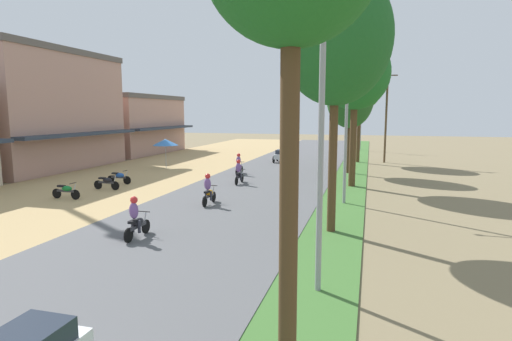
{
  "coord_description": "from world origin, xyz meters",
  "views": [
    {
      "loc": [
        7.03,
        -2.57,
        4.87
      ],
      "look_at": [
        0.98,
        19.42,
        1.67
      ],
      "focal_mm": 29.12,
      "sensor_mm": 36.0,
      "label": 1
    }
  ],
  "objects_px": {
    "streetlamp_near": "(321,121)",
    "car_sedan_silver": "(281,155)",
    "parked_motorbike_third": "(119,177)",
    "median_tree_fourth": "(350,98)",
    "motorbike_ahead_second": "(136,219)",
    "parked_motorbike_nearest": "(66,190)",
    "median_tree_fifth": "(360,88)",
    "median_tree_second": "(336,38)",
    "motorbike_ahead_third": "(209,190)",
    "streetlamp_mid": "(346,119)",
    "parked_motorbike_second": "(107,182)",
    "utility_pole_near": "(386,115)",
    "streetlamp_far": "(361,115)",
    "motorbike_ahead_fourth": "(239,172)",
    "median_tree_third": "(355,73)",
    "vendor_umbrella": "(165,142)",
    "motorbike_ahead_fifth": "(239,165)"
  },
  "relations": [
    {
      "from": "streetlamp_mid",
      "to": "motorbike_ahead_second",
      "type": "height_order",
      "value": "streetlamp_mid"
    },
    {
      "from": "parked_motorbike_second",
      "to": "streetlamp_mid",
      "type": "xyz_separation_m",
      "value": [
        14.59,
        0.03,
        3.95
      ]
    },
    {
      "from": "parked_motorbike_nearest",
      "to": "median_tree_fifth",
      "type": "height_order",
      "value": "median_tree_fifth"
    },
    {
      "from": "median_tree_fourth",
      "to": "motorbike_ahead_second",
      "type": "distance_m",
      "value": 21.85
    },
    {
      "from": "parked_motorbike_nearest",
      "to": "median_tree_second",
      "type": "bearing_deg",
      "value": -9.32
    },
    {
      "from": "median_tree_fifth",
      "to": "motorbike_ahead_fifth",
      "type": "height_order",
      "value": "median_tree_fifth"
    },
    {
      "from": "parked_motorbike_nearest",
      "to": "motorbike_ahead_third",
      "type": "relative_size",
      "value": 1.0
    },
    {
      "from": "parked_motorbike_second",
      "to": "utility_pole_near",
      "type": "distance_m",
      "value": 26.76
    },
    {
      "from": "streetlamp_mid",
      "to": "motorbike_ahead_fifth",
      "type": "distance_m",
      "value": 12.36
    },
    {
      "from": "streetlamp_near",
      "to": "car_sedan_silver",
      "type": "xyz_separation_m",
      "value": [
        -7.11,
        28.51,
        -3.92
      ]
    },
    {
      "from": "median_tree_fourth",
      "to": "streetlamp_mid",
      "type": "relative_size",
      "value": 1.08
    },
    {
      "from": "motorbike_ahead_fifth",
      "to": "utility_pole_near",
      "type": "bearing_deg",
      "value": 46.69
    },
    {
      "from": "streetlamp_mid",
      "to": "motorbike_ahead_third",
      "type": "bearing_deg",
      "value": -160.63
    },
    {
      "from": "parked_motorbike_third",
      "to": "motorbike_ahead_third",
      "type": "bearing_deg",
      "value": -28.08
    },
    {
      "from": "streetlamp_far",
      "to": "car_sedan_silver",
      "type": "relative_size",
      "value": 3.49
    },
    {
      "from": "parked_motorbike_third",
      "to": "motorbike_ahead_third",
      "type": "relative_size",
      "value": 1.0
    },
    {
      "from": "streetlamp_near",
      "to": "motorbike_ahead_fourth",
      "type": "distance_m",
      "value": 17.57
    },
    {
      "from": "median_tree_fourth",
      "to": "motorbike_ahead_second",
      "type": "xyz_separation_m",
      "value": [
        -6.88,
        -20.09,
        -5.13
      ]
    },
    {
      "from": "motorbike_ahead_third",
      "to": "parked_motorbike_nearest",
      "type": "bearing_deg",
      "value": -175.08
    },
    {
      "from": "streetlamp_far",
      "to": "motorbike_ahead_fourth",
      "type": "xyz_separation_m",
      "value": [
        -7.23,
        -28.56,
        -3.75
      ]
    },
    {
      "from": "car_sedan_silver",
      "to": "streetlamp_mid",
      "type": "bearing_deg",
      "value": -67.42
    },
    {
      "from": "median_tree_fifth",
      "to": "utility_pole_near",
      "type": "xyz_separation_m",
      "value": [
        2.52,
        0.81,
        -2.6
      ]
    },
    {
      "from": "median_tree_fourth",
      "to": "streetlamp_near",
      "type": "xyz_separation_m",
      "value": [
        0.39,
        -22.87,
        -1.33
      ]
    },
    {
      "from": "median_tree_second",
      "to": "median_tree_fifth",
      "type": "distance_m",
      "value": 24.77
    },
    {
      "from": "median_tree_fifth",
      "to": "streetlamp_mid",
      "type": "bearing_deg",
      "value": -90.4
    },
    {
      "from": "streetlamp_mid",
      "to": "utility_pole_near",
      "type": "distance_m",
      "value": 20.21
    },
    {
      "from": "streetlamp_near",
      "to": "parked_motorbike_second",
      "type": "bearing_deg",
      "value": 142.07
    },
    {
      "from": "streetlamp_far",
      "to": "motorbike_ahead_fifth",
      "type": "xyz_separation_m",
      "value": [
        -8.51,
        -24.53,
        -3.75
      ]
    },
    {
      "from": "median_tree_second",
      "to": "median_tree_fourth",
      "type": "distance_m",
      "value": 17.1
    },
    {
      "from": "parked_motorbike_nearest",
      "to": "motorbike_ahead_fifth",
      "type": "distance_m",
      "value": 13.05
    },
    {
      "from": "parked_motorbike_second",
      "to": "median_tree_third",
      "type": "relative_size",
      "value": 0.19
    },
    {
      "from": "parked_motorbike_third",
      "to": "median_tree_third",
      "type": "xyz_separation_m",
      "value": [
        15.21,
        3.4,
        6.78
      ]
    },
    {
      "from": "median_tree_fifth",
      "to": "streetlamp_far",
      "type": "height_order",
      "value": "median_tree_fifth"
    },
    {
      "from": "parked_motorbike_second",
      "to": "motorbike_ahead_second",
      "type": "bearing_deg",
      "value": -49.54
    },
    {
      "from": "median_tree_fourth",
      "to": "median_tree_fifth",
      "type": "height_order",
      "value": "median_tree_fifth"
    },
    {
      "from": "median_tree_second",
      "to": "motorbike_ahead_fourth",
      "type": "xyz_separation_m",
      "value": [
        -7.05,
        9.7,
        -6.84
      ]
    },
    {
      "from": "vendor_umbrella",
      "to": "motorbike_ahead_fourth",
      "type": "distance_m",
      "value": 10.75
    },
    {
      "from": "median_tree_second",
      "to": "median_tree_fifth",
      "type": "xyz_separation_m",
      "value": [
        0.31,
        24.76,
        -0.48
      ]
    },
    {
      "from": "vendor_umbrella",
      "to": "motorbike_ahead_fifth",
      "type": "distance_m",
      "value": 7.83
    },
    {
      "from": "parked_motorbike_third",
      "to": "vendor_umbrella",
      "type": "relative_size",
      "value": 0.71
    },
    {
      "from": "median_tree_second",
      "to": "median_tree_fifth",
      "type": "height_order",
      "value": "median_tree_second"
    },
    {
      "from": "parked_motorbike_nearest",
      "to": "parked_motorbike_second",
      "type": "relative_size",
      "value": 1.0
    },
    {
      "from": "motorbike_ahead_second",
      "to": "car_sedan_silver",
      "type": "bearing_deg",
      "value": 89.66
    },
    {
      "from": "median_tree_fourth",
      "to": "car_sedan_silver",
      "type": "relative_size",
      "value": 3.68
    },
    {
      "from": "parked_motorbike_third",
      "to": "median_tree_fifth",
      "type": "relative_size",
      "value": 0.19
    },
    {
      "from": "median_tree_second",
      "to": "streetlamp_near",
      "type": "xyz_separation_m",
      "value": [
        0.18,
        -5.86,
        -3.04
      ]
    },
    {
      "from": "streetlamp_near",
      "to": "utility_pole_near",
      "type": "height_order",
      "value": "utility_pole_near"
    },
    {
      "from": "vendor_umbrella",
      "to": "median_tree_fifth",
      "type": "height_order",
      "value": "median_tree_fifth"
    },
    {
      "from": "parked_motorbike_third",
      "to": "median_tree_fourth",
      "type": "distance_m",
      "value": 18.27
    },
    {
      "from": "median_tree_fourth",
      "to": "motorbike_ahead_fourth",
      "type": "distance_m",
      "value": 11.25
    }
  ]
}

